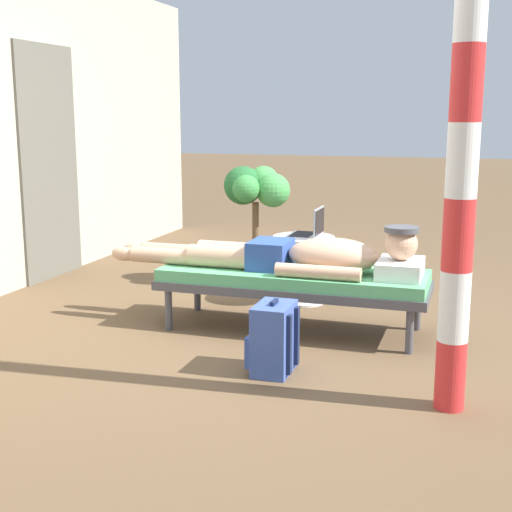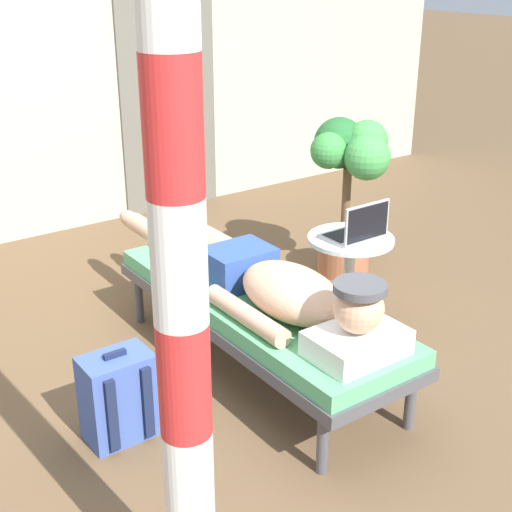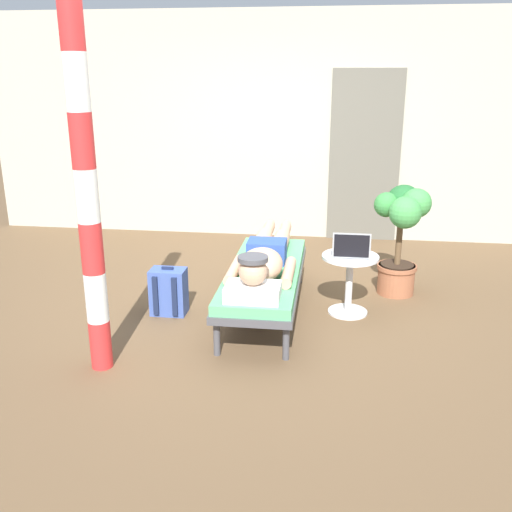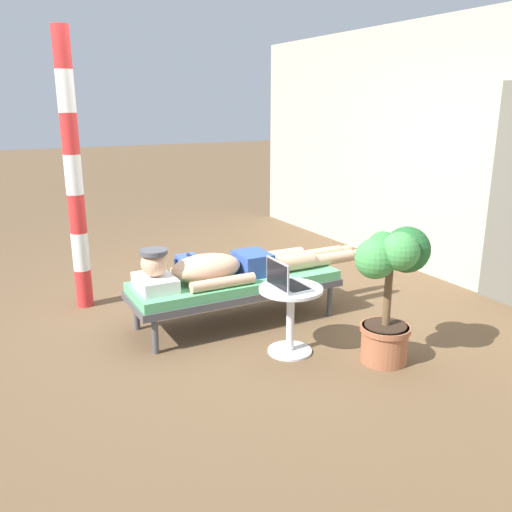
% 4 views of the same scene
% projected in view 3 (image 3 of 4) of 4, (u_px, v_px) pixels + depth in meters
% --- Properties ---
extents(ground_plane, '(40.00, 40.00, 0.00)m').
position_uv_depth(ground_plane, '(249.00, 309.00, 5.07)').
color(ground_plane, brown).
extents(house_wall_back, '(7.60, 0.20, 2.70)m').
position_uv_depth(house_wall_back, '(290.00, 127.00, 7.01)').
color(house_wall_back, '#B2AD99').
rests_on(house_wall_back, ground).
extents(house_door_panel, '(0.84, 0.03, 2.04)m').
position_uv_depth(house_door_panel, '(365.00, 157.00, 6.89)').
color(house_door_panel, '#625F54').
rests_on(house_door_panel, ground).
extents(lounge_chair, '(0.61, 1.82, 0.42)m').
position_uv_depth(lounge_chair, '(265.00, 276.00, 4.88)').
color(lounge_chair, '#4C4C51').
rests_on(lounge_chair, ground).
extents(person_reclining, '(0.53, 2.17, 0.33)m').
position_uv_depth(person_reclining, '(264.00, 258.00, 4.79)').
color(person_reclining, white).
rests_on(person_reclining, lounge_chair).
extents(side_table, '(0.48, 0.48, 0.52)m').
position_uv_depth(side_table, '(350.00, 274.00, 4.89)').
color(side_table, silver).
rests_on(side_table, ground).
extents(laptop, '(0.31, 0.24, 0.23)m').
position_uv_depth(laptop, '(351.00, 251.00, 4.77)').
color(laptop, '#A5A8AD').
rests_on(laptop, side_table).
extents(backpack, '(0.30, 0.26, 0.42)m').
position_uv_depth(backpack, '(169.00, 292.00, 4.94)').
color(backpack, '#3F59A5').
rests_on(backpack, ground).
extents(potted_plant, '(0.50, 0.58, 1.01)m').
position_uv_depth(potted_plant, '(402.00, 228.00, 5.25)').
color(potted_plant, '#9E5B3D').
rests_on(potted_plant, ground).
extents(porch_post, '(0.15, 0.15, 2.47)m').
position_uv_depth(porch_post, '(87.00, 196.00, 3.72)').
color(porch_post, red).
rests_on(porch_post, ground).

